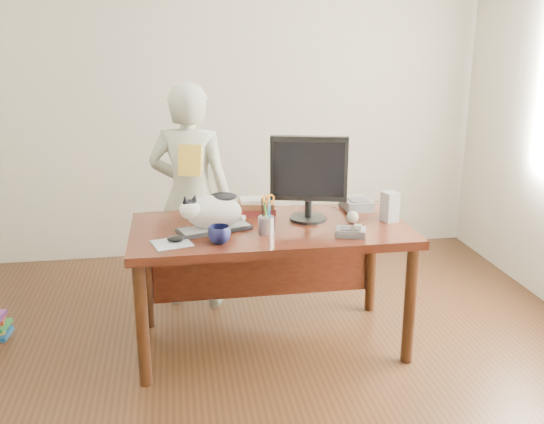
{
  "coord_description": "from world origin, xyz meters",
  "views": [
    {
      "loc": [
        -0.53,
        -2.68,
        1.84
      ],
      "look_at": [
        0.0,
        0.55,
        0.85
      ],
      "focal_mm": 40.0,
      "sensor_mm": 36.0,
      "label": 1
    }
  ],
  "objects_px": {
    "phone": "(352,231)",
    "person": "(191,197)",
    "pen_cup": "(266,223)",
    "calculator": "(356,204)",
    "monitor": "(309,174)",
    "baseball": "(352,217)",
    "book_stack": "(255,206)",
    "cat": "(212,211)",
    "keyboard": "(214,229)",
    "desk": "(269,246)",
    "mouse": "(175,239)",
    "speaker": "(390,207)",
    "coffee_mug": "(219,235)"
  },
  "relations": [
    {
      "from": "speaker",
      "to": "baseball",
      "type": "height_order",
      "value": "speaker"
    },
    {
      "from": "monitor",
      "to": "book_stack",
      "type": "bearing_deg",
      "value": 158.35
    },
    {
      "from": "desk",
      "to": "mouse",
      "type": "bearing_deg",
      "value": -153.54
    },
    {
      "from": "pen_cup",
      "to": "baseball",
      "type": "distance_m",
      "value": 0.54
    },
    {
      "from": "mouse",
      "to": "book_stack",
      "type": "height_order",
      "value": "book_stack"
    },
    {
      "from": "cat",
      "to": "mouse",
      "type": "bearing_deg",
      "value": -160.88
    },
    {
      "from": "desk",
      "to": "person",
      "type": "relative_size",
      "value": 1.05
    },
    {
      "from": "keyboard",
      "to": "baseball",
      "type": "relative_size",
      "value": 6.2
    },
    {
      "from": "desk",
      "to": "cat",
      "type": "relative_size",
      "value": 4.06
    },
    {
      "from": "book_stack",
      "to": "person",
      "type": "xyz_separation_m",
      "value": [
        -0.38,
        0.38,
        -0.03
      ]
    },
    {
      "from": "desk",
      "to": "keyboard",
      "type": "relative_size",
      "value": 3.63
    },
    {
      "from": "keyboard",
      "to": "mouse",
      "type": "relative_size",
      "value": 4.37
    },
    {
      "from": "desk",
      "to": "cat",
      "type": "distance_m",
      "value": 0.45
    },
    {
      "from": "mouse",
      "to": "baseball",
      "type": "height_order",
      "value": "baseball"
    },
    {
      "from": "monitor",
      "to": "pen_cup",
      "type": "relative_size",
      "value": 2.25
    },
    {
      "from": "calculator",
      "to": "person",
      "type": "bearing_deg",
      "value": 158.49
    },
    {
      "from": "cat",
      "to": "book_stack",
      "type": "distance_m",
      "value": 0.43
    },
    {
      "from": "coffee_mug",
      "to": "person",
      "type": "distance_m",
      "value": 0.91
    },
    {
      "from": "coffee_mug",
      "to": "book_stack",
      "type": "distance_m",
      "value": 0.59
    },
    {
      "from": "phone",
      "to": "person",
      "type": "distance_m",
      "value": 1.23
    },
    {
      "from": "monitor",
      "to": "book_stack",
      "type": "height_order",
      "value": "monitor"
    },
    {
      "from": "monitor",
      "to": "person",
      "type": "height_order",
      "value": "person"
    },
    {
      "from": "calculator",
      "to": "person",
      "type": "height_order",
      "value": "person"
    },
    {
      "from": "keyboard",
      "to": "calculator",
      "type": "distance_m",
      "value": 0.97
    },
    {
      "from": "baseball",
      "to": "desk",
      "type": "bearing_deg",
      "value": 168.75
    },
    {
      "from": "calculator",
      "to": "mouse",
      "type": "bearing_deg",
      "value": -158.95
    },
    {
      "from": "calculator",
      "to": "person",
      "type": "distance_m",
      "value": 1.1
    },
    {
      "from": "mouse",
      "to": "calculator",
      "type": "bearing_deg",
      "value": 6.28
    },
    {
      "from": "speaker",
      "to": "mouse",
      "type": "bearing_deg",
      "value": 171.92
    },
    {
      "from": "baseball",
      "to": "mouse",
      "type": "bearing_deg",
      "value": -170.33
    },
    {
      "from": "pen_cup",
      "to": "baseball",
      "type": "xyz_separation_m",
      "value": [
        0.53,
        0.11,
        -0.03
      ]
    },
    {
      "from": "coffee_mug",
      "to": "calculator",
      "type": "bearing_deg",
      "value": 29.5
    },
    {
      "from": "baseball",
      "to": "book_stack",
      "type": "distance_m",
      "value": 0.61
    },
    {
      "from": "keyboard",
      "to": "pen_cup",
      "type": "bearing_deg",
      "value": -37.23
    },
    {
      "from": "desk",
      "to": "keyboard",
      "type": "height_order",
      "value": "keyboard"
    },
    {
      "from": "pen_cup",
      "to": "calculator",
      "type": "distance_m",
      "value": 0.75
    },
    {
      "from": "baseball",
      "to": "book_stack",
      "type": "bearing_deg",
      "value": 151.06
    },
    {
      "from": "cat",
      "to": "mouse",
      "type": "height_order",
      "value": "cat"
    },
    {
      "from": "book_stack",
      "to": "calculator",
      "type": "distance_m",
      "value": 0.65
    },
    {
      "from": "monitor",
      "to": "baseball",
      "type": "distance_m",
      "value": 0.36
    },
    {
      "from": "phone",
      "to": "book_stack",
      "type": "distance_m",
      "value": 0.7
    },
    {
      "from": "monitor",
      "to": "pen_cup",
      "type": "height_order",
      "value": "monitor"
    },
    {
      "from": "monitor",
      "to": "calculator",
      "type": "xyz_separation_m",
      "value": [
        0.36,
        0.2,
        -0.25
      ]
    },
    {
      "from": "cat",
      "to": "speaker",
      "type": "height_order",
      "value": "cat"
    },
    {
      "from": "pen_cup",
      "to": "baseball",
      "type": "bearing_deg",
      "value": 11.73
    },
    {
      "from": "keyboard",
      "to": "baseball",
      "type": "bearing_deg",
      "value": -17.34
    },
    {
      "from": "pen_cup",
      "to": "phone",
      "type": "bearing_deg",
      "value": -13.23
    },
    {
      "from": "desk",
      "to": "speaker",
      "type": "relative_size",
      "value": 9.06
    },
    {
      "from": "cat",
      "to": "keyboard",
      "type": "bearing_deg",
      "value": 8.36
    },
    {
      "from": "monitor",
      "to": "mouse",
      "type": "distance_m",
      "value": 0.86
    }
  ]
}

